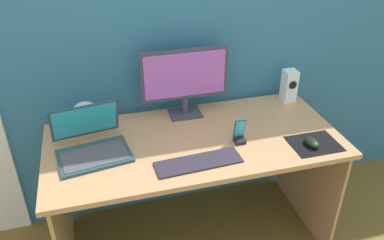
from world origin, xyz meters
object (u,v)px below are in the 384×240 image
(keyboard_external, at_px, (199,162))
(phone_in_dock, at_px, (240,134))
(speaker_right, at_px, (289,86))
(laptop, at_px, (91,144))
(monitor, at_px, (185,79))
(mouse, at_px, (312,142))
(fishbowl, at_px, (86,115))

(keyboard_external, bearing_deg, phone_in_dock, 22.35)
(speaker_right, xyz_separation_m, phone_in_dock, (-0.46, -0.35, -0.05))
(speaker_right, xyz_separation_m, laptop, (-1.20, -0.24, -0.05))
(monitor, height_order, speaker_right, monitor)
(monitor, bearing_deg, phone_in_dock, -60.17)
(monitor, xyz_separation_m, keyboard_external, (-0.05, -0.47, -0.22))
(speaker_right, distance_m, mouse, 0.50)
(laptop, distance_m, phone_in_dock, 0.75)
(mouse, xyz_separation_m, phone_in_dock, (-0.34, 0.13, 0.03))
(fishbowl, xyz_separation_m, phone_in_dock, (0.75, -0.36, -0.03))
(laptop, bearing_deg, phone_in_dock, -8.44)
(phone_in_dock, bearing_deg, speaker_right, 37.81)
(speaker_right, xyz_separation_m, fishbowl, (-1.21, 0.00, -0.03))
(monitor, distance_m, phone_in_dock, 0.44)
(speaker_right, xyz_separation_m, mouse, (-0.11, -0.49, -0.08))
(monitor, height_order, keyboard_external, monitor)
(monitor, distance_m, keyboard_external, 0.52)
(keyboard_external, bearing_deg, laptop, 151.48)
(monitor, relative_size, phone_in_dock, 3.54)
(monitor, distance_m, speaker_right, 0.67)
(phone_in_dock, bearing_deg, keyboard_external, -154.54)
(laptop, xyz_separation_m, fishbowl, (-0.01, 0.25, 0.03))
(laptop, distance_m, fishbowl, 0.25)
(fishbowl, bearing_deg, monitor, -0.88)
(monitor, height_order, laptop, monitor)
(keyboard_external, height_order, phone_in_dock, phone_in_dock)
(speaker_right, height_order, phone_in_dock, speaker_right)
(mouse, distance_m, phone_in_dock, 0.37)
(monitor, distance_m, mouse, 0.75)
(fishbowl, bearing_deg, keyboard_external, -43.67)
(monitor, xyz_separation_m, mouse, (0.54, -0.48, -0.20))
(phone_in_dock, bearing_deg, mouse, -21.03)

